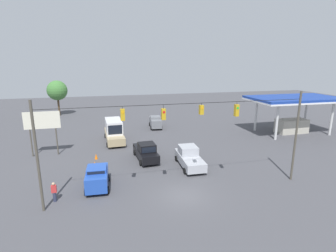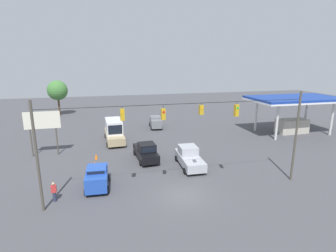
# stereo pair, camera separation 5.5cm
# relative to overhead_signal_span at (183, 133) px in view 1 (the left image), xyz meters

# --- Properties ---
(ground_plane) EXTENTS (140.00, 140.00, 0.00)m
(ground_plane) POSITION_rel_overhead_signal_span_xyz_m (0.04, 0.50, -5.46)
(ground_plane) COLOR #47474C
(overhead_signal_span) EXTENTS (22.42, 0.38, 8.59)m
(overhead_signal_span) POSITION_rel_overhead_signal_span_xyz_m (0.00, 0.00, 0.00)
(overhead_signal_span) COLOR #4C473D
(overhead_signal_span) RESTS_ON ground_plane
(sedan_blue_parked_shoulder) EXTENTS (2.23, 3.93, 2.01)m
(sedan_blue_parked_shoulder) POSITION_rel_overhead_signal_span_xyz_m (7.13, -2.85, -4.42)
(sedan_blue_parked_shoulder) COLOR #234CB2
(sedan_blue_parked_shoulder) RESTS_ON ground_plane
(pickup_truck_silver_crossing_near) EXTENTS (2.44, 5.63, 2.12)m
(pickup_truck_silver_crossing_near) POSITION_rel_overhead_signal_span_xyz_m (-2.58, -5.70, -4.49)
(pickup_truck_silver_crossing_near) COLOR #A8AAB2
(pickup_truck_silver_crossing_near) RESTS_ON ground_plane
(pickup_truck_black_withflow_mid) EXTENTS (2.47, 5.51, 2.12)m
(pickup_truck_black_withflow_mid) POSITION_rel_overhead_signal_span_xyz_m (1.70, -8.71, -4.49)
(pickup_truck_black_withflow_mid) COLOR black
(pickup_truck_black_withflow_mid) RESTS_ON ground_plane
(box_truck_tan_withflow_far) EXTENTS (2.75, 7.17, 3.12)m
(box_truck_tan_withflow_far) POSITION_rel_overhead_signal_span_xyz_m (4.90, -17.06, -3.93)
(box_truck_tan_withflow_far) COLOR tan
(box_truck_tan_withflow_far) RESTS_ON ground_plane
(sedan_grey_oncoming_deep) EXTENTS (2.30, 4.66, 2.00)m
(sedan_grey_oncoming_deep) POSITION_rel_overhead_signal_span_xyz_m (-2.42, -23.38, -4.42)
(sedan_grey_oncoming_deep) COLOR slate
(sedan_grey_oncoming_deep) RESTS_ON ground_plane
(traffic_cone_nearest) EXTENTS (0.37, 0.37, 0.66)m
(traffic_cone_nearest) POSITION_rel_overhead_signal_span_xyz_m (7.21, -3.67, -5.13)
(traffic_cone_nearest) COLOR orange
(traffic_cone_nearest) RESTS_ON ground_plane
(traffic_cone_second) EXTENTS (0.37, 0.37, 0.66)m
(traffic_cone_second) POSITION_rel_overhead_signal_span_xyz_m (7.47, -5.63, -5.13)
(traffic_cone_second) COLOR orange
(traffic_cone_second) RESTS_ON ground_plane
(traffic_cone_third) EXTENTS (0.37, 0.37, 0.66)m
(traffic_cone_third) POSITION_rel_overhead_signal_span_xyz_m (7.47, -7.88, -5.13)
(traffic_cone_third) COLOR orange
(traffic_cone_third) RESTS_ON ground_plane
(traffic_cone_fourth) EXTENTS (0.37, 0.37, 0.66)m
(traffic_cone_fourth) POSITION_rel_overhead_signal_span_xyz_m (7.36, -10.33, -5.13)
(traffic_cone_fourth) COLOR orange
(traffic_cone_fourth) RESTS_ON ground_plane
(gas_station) EXTENTS (13.95, 7.79, 5.77)m
(gas_station) POSITION_rel_overhead_signal_span_xyz_m (-22.94, -14.78, -1.26)
(gas_station) COLOR navy
(gas_station) RESTS_ON ground_plane
(roadside_billboard) EXTENTS (4.08, 0.16, 5.43)m
(roadside_billboard) POSITION_rel_overhead_signal_span_xyz_m (13.36, -13.15, -1.46)
(roadside_billboard) COLOR #4C473D
(roadside_billboard) RESTS_ON ground_plane
(pedestrian) EXTENTS (0.40, 0.28, 1.67)m
(pedestrian) POSITION_rel_overhead_signal_span_xyz_m (10.52, -1.27, -4.63)
(pedestrian) COLOR #2D334C
(pedestrian) RESTS_ON ground_plane
(tree_horizon_left) EXTENTS (4.09, 4.09, 7.36)m
(tree_horizon_left) POSITION_rel_overhead_signal_span_xyz_m (15.23, -38.75, -0.18)
(tree_horizon_left) COLOR #4C3823
(tree_horizon_left) RESTS_ON ground_plane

